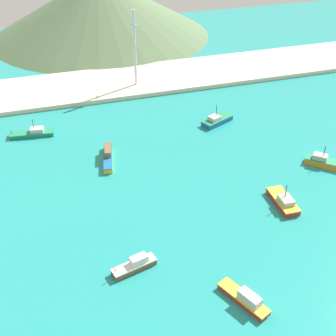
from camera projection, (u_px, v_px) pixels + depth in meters
name	position (u px, v px, depth m)	size (l,w,h in m)	color
ground	(274.00, 227.00, 81.54)	(260.00, 280.00, 0.50)	teal
fishing_boat_2	(135.00, 265.00, 72.32)	(7.74, 3.75, 2.27)	brown
fishing_boat_4	(33.00, 133.00, 108.40)	(10.61, 4.10, 4.29)	#198466
fishing_boat_5	(283.00, 201.00, 86.18)	(3.58, 8.61, 4.76)	red
fishing_boat_7	(323.00, 161.00, 97.54)	(7.44, 7.32, 4.68)	orange
fishing_boat_8	(217.00, 120.00, 113.55)	(9.17, 6.46, 5.16)	#1E5BA8
fishing_boat_9	(108.00, 156.00, 99.30)	(3.99, 10.95, 2.53)	gold
fishing_boat_10	(245.00, 299.00, 66.66)	(5.51, 8.84, 2.32)	red
beach_strip	(160.00, 77.00, 137.26)	(247.00, 22.78, 1.20)	beige
hill_central	(99.00, 5.00, 167.45)	(82.15, 82.15, 22.15)	#56704C
radio_tower	(135.00, 50.00, 125.75)	(2.24, 1.79, 22.39)	silver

